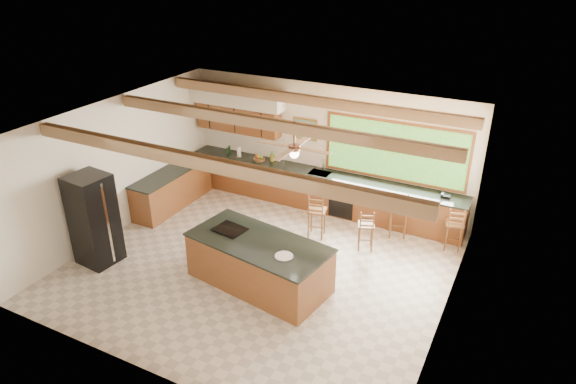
% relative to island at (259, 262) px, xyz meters
% --- Properties ---
extents(ground, '(7.20, 7.20, 0.00)m').
position_rel_island_xyz_m(ground, '(-0.27, 0.51, -0.47)').
color(ground, beige).
rests_on(ground, ground).
extents(room_shell, '(7.27, 6.54, 3.02)m').
position_rel_island_xyz_m(room_shell, '(-0.44, 1.16, 1.74)').
color(room_shell, white).
rests_on(room_shell, ground).
extents(counter_run, '(7.12, 3.10, 1.22)m').
position_rel_island_xyz_m(counter_run, '(-1.09, 3.03, -0.01)').
color(counter_run, brown).
rests_on(counter_run, ground).
extents(island, '(2.85, 1.67, 0.96)m').
position_rel_island_xyz_m(island, '(0.00, 0.00, 0.00)').
color(island, brown).
rests_on(island, ground).
extents(refrigerator, '(0.81, 0.79, 1.90)m').
position_rel_island_xyz_m(refrigerator, '(-3.32, -0.79, 0.48)').
color(refrigerator, black).
rests_on(refrigerator, ground).
extents(bar_stool_a, '(0.44, 0.44, 0.95)m').
position_rel_island_xyz_m(bar_stool_a, '(1.39, 2.06, 0.09)').
color(bar_stool_a, brown).
rests_on(bar_stool_a, ground).
extents(bar_stool_b, '(0.45, 0.45, 1.07)m').
position_rel_island_xyz_m(bar_stool_b, '(0.25, 2.05, 0.16)').
color(bar_stool_b, brown).
rests_on(bar_stool_b, ground).
extents(bar_stool_c, '(0.51, 0.51, 1.11)m').
position_rel_island_xyz_m(bar_stool_c, '(1.83, 2.90, 0.19)').
color(bar_stool_c, brown).
rests_on(bar_stool_c, ground).
extents(bar_stool_d, '(0.45, 0.45, 1.01)m').
position_rel_island_xyz_m(bar_stool_d, '(3.03, 2.91, 0.13)').
color(bar_stool_d, brown).
rests_on(bar_stool_d, ground).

